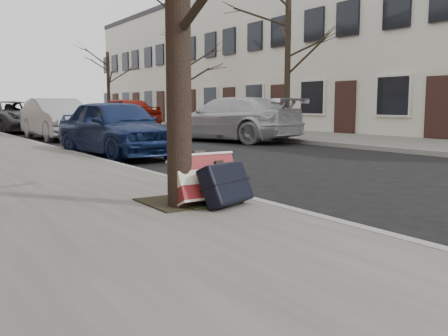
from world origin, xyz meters
TOP-DOWN VIEW (x-y plane):
  - ground at (0.00, 0.00)m, footprint 120.00×120.00m
  - far_sidewalk at (7.80, 15.00)m, footprint 4.00×70.00m
  - house_far at (13.15, 16.00)m, footprint 6.70×40.00m
  - dirt_patch at (-2.00, 1.20)m, footprint 0.85×0.85m
  - suitcase_red at (-1.87, 0.98)m, footprint 0.71×0.40m
  - suitcase_navy at (-1.75, 0.76)m, footprint 0.70×0.55m
  - car_near_front at (-0.39, 7.38)m, footprint 1.93×4.05m
  - car_near_mid at (0.05, 14.14)m, footprint 1.63×4.34m
  - car_near_back at (-0.35, 19.70)m, footprint 3.30×5.29m
  - car_far_front at (4.51, 10.09)m, footprint 3.51×5.34m
  - car_far_back at (4.74, 20.19)m, footprint 2.97×4.97m
  - tree_far_a at (7.20, 10.39)m, footprint 0.21×0.21m
  - tree_far_b at (7.20, 17.79)m, footprint 0.23×0.23m
  - tree_far_c at (7.20, 28.54)m, footprint 0.21×0.21m

SIDE VIEW (x-z plane):
  - ground at x=0.00m, z-range 0.00..0.00m
  - far_sidewalk at x=7.80m, z-range 0.00..0.12m
  - dirt_patch at x=-2.00m, z-range 0.12..0.14m
  - suitcase_navy at x=-1.75m, z-range 0.12..0.60m
  - suitcase_red at x=-1.87m, z-range 0.12..0.66m
  - car_near_front at x=-0.39m, z-range 0.00..1.34m
  - car_near_back at x=-0.35m, z-range 0.00..1.37m
  - car_near_mid at x=0.05m, z-range 0.00..1.42m
  - car_far_front at x=4.51m, z-range 0.00..1.44m
  - car_far_back at x=4.74m, z-range 0.00..1.58m
  - tree_far_c at x=7.20m, z-range 0.12..4.66m
  - tree_far_a at x=7.20m, z-range 0.12..5.36m
  - tree_far_b at x=7.20m, z-range 0.12..5.64m
  - house_far at x=13.15m, z-range 0.00..7.20m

